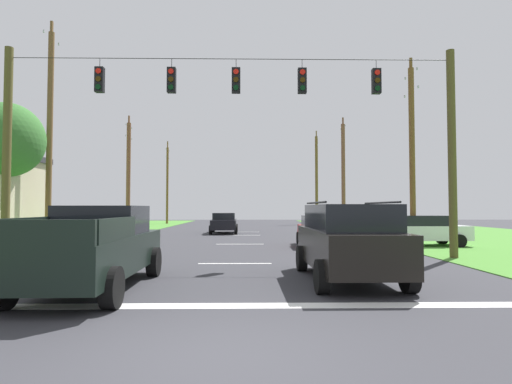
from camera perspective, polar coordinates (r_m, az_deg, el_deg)
ground_plane at (r=5.56m, az=-6.41°, el=-22.17°), size 120.00×120.00×0.00m
stop_bar_stripe at (r=8.20m, az=-4.50°, el=-15.57°), size 14.16×0.45×0.01m
lane_dash_0 at (r=14.10m, az=-2.97°, el=-9.94°), size 2.50×0.15×0.01m
lane_dash_1 at (r=21.47m, az=-2.27°, el=-7.29°), size 2.50×0.15×0.01m
lane_dash_2 at (r=28.32m, az=-1.95°, el=-6.06°), size 2.50×0.15×0.01m
lane_dash_3 at (r=32.17m, az=-1.83°, el=-5.60°), size 2.50×0.15×0.01m
overhead_signal_span at (r=15.44m, az=-3.27°, el=7.71°), size 16.97×0.31×7.91m
pickup_truck at (r=10.35m, az=-21.59°, el=-7.23°), size 2.36×5.44×1.95m
suv_black at (r=10.97m, az=12.67°, el=-6.55°), size 2.24×4.82×2.05m
distant_car_crossing_white at (r=21.96m, az=22.16°, el=-4.96°), size 4.33×2.07×1.52m
distant_car_oncoming at (r=30.72m, az=-4.48°, el=-4.29°), size 2.09×4.34×1.52m
distant_car_far_parked at (r=20.22m, az=8.98°, el=-5.34°), size 2.07×4.33×1.52m
utility_pole_mid_right at (r=21.44m, az=20.98°, el=5.39°), size 0.27×1.75×9.30m
utility_pole_far_right at (r=34.99m, az=12.11°, el=2.26°), size 0.32×1.61×9.52m
utility_pole_near_left at (r=49.39m, az=8.46°, el=1.95°), size 0.34×1.90×11.17m
utility_pole_far_left at (r=22.87m, az=-26.90°, el=7.12°), size 0.28×1.63×11.27m
utility_pole_distant_right at (r=34.65m, az=-17.42°, el=2.37°), size 0.34×1.73×9.41m
utility_pole_distant_left at (r=49.58m, az=-12.29°, el=1.31°), size 0.26×1.92×9.85m
tree_roadside_right at (r=21.55m, az=-31.51°, el=6.13°), size 3.23×3.23×6.62m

